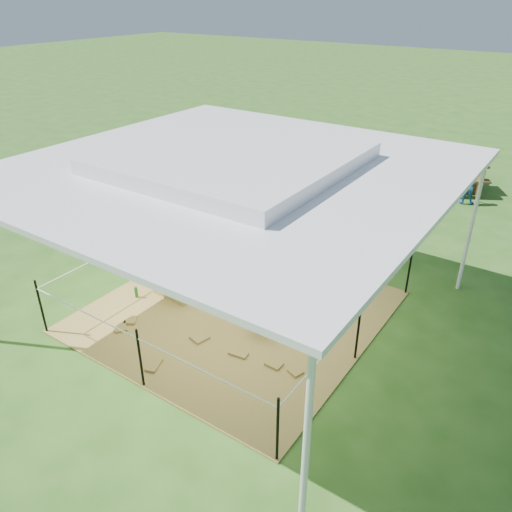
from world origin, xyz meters
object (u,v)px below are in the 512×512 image
Objects in this scene: foal at (261,321)px; woman at (177,259)px; pony at (271,288)px; green_bottle at (136,292)px; picnic_table_near at (446,175)px; distant_person at (467,185)px; straw_bale at (175,287)px.

woman is at bearing 174.56° from foal.
pony is (1.56, 0.66, -0.40)m from woman.
green_bottle is 0.11× the size of picnic_table_near.
straw_bale is at bearing 51.18° from distant_person.
woman is 0.96× the size of pony.
straw_bale is 3.60× the size of green_bottle.
foal is (2.51, 0.34, 0.17)m from green_bottle.
pony reaches higher than foal.
pony is 7.21m from distant_person.
distant_person is at bearing 78.72° from foal.
straw_bale is 0.71m from green_bottle.
green_bottle is at bearing -140.71° from straw_bale.
woman is at bearing 0.00° from straw_bale.
green_bottle is at bearing -174.35° from foal.
distant_person is (3.76, 8.14, 0.36)m from green_bottle.
picnic_table_near is at bearing -11.21° from pony.
picnic_table_near is 1.96× the size of distant_person.
distant_person reaches higher than picnic_table_near.
distant_person is (1.54, 7.04, 0.07)m from pony.
picnic_table_near is (0.81, 7.80, -0.02)m from pony.
pony is at bearing 108.83° from foal.
distant_person reaches higher than green_bottle.
distant_person is at bearing 65.23° from green_bottle.
woman reaches higher than straw_bale.
green_bottle is (-0.55, -0.45, -0.06)m from straw_bale.
woman reaches higher than green_bottle.
green_bottle is 2.53m from foal.
foal is (0.29, -0.76, -0.13)m from pony.
straw_bale is 0.80× the size of pony.
foal is 7.90m from distant_person.
foal is (1.96, -0.11, 0.10)m from straw_bale.
picnic_table_near is at bearing -62.19° from distant_person.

